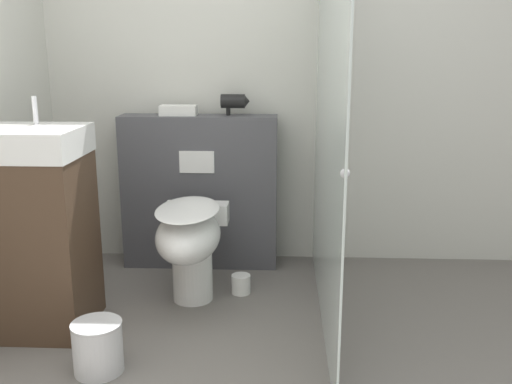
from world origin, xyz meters
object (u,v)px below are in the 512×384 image
at_px(toilet, 190,240).
at_px(hair_drier, 234,101).
at_px(waste_bin, 98,347).
at_px(sink_vanity, 36,230).

height_order(toilet, hair_drier, hair_drier).
relative_size(hair_drier, waste_bin, 0.77).
bearing_deg(sink_vanity, toilet, 22.99).
xyz_separation_m(sink_vanity, waste_bin, (0.42, -0.42, -0.41)).
distance_m(toilet, sink_vanity, 0.80).
height_order(toilet, waste_bin, toilet).
bearing_deg(waste_bin, hair_drier, 69.56).
bearing_deg(waste_bin, toilet, 67.18).
bearing_deg(hair_drier, waste_bin, -110.44).
bearing_deg(sink_vanity, hair_drier, 45.41).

